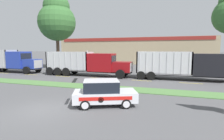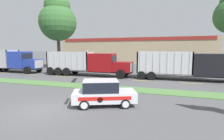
{
  "view_description": "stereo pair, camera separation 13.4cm",
  "coord_description": "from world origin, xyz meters",
  "px_view_note": "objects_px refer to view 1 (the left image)",
  "views": [
    {
      "loc": [
        7.08,
        -8.48,
        3.65
      ],
      "look_at": [
        2.11,
        6.99,
        1.74
      ],
      "focal_mm": 28.0,
      "sensor_mm": 36.0,
      "label": 1
    },
    {
      "loc": [
        7.21,
        -8.43,
        3.65
      ],
      "look_at": [
        2.11,
        6.99,
        1.74
      ],
      "focal_mm": 28.0,
      "sensor_mm": 36.0,
      "label": 2
    }
  ],
  "objects_px": {
    "rally_car": "(104,93)",
    "dump_truck_lead": "(94,64)",
    "dump_truck_mid": "(198,67)",
    "dump_truck_trail": "(14,62)"
  },
  "relations": [
    {
      "from": "dump_truck_lead",
      "to": "rally_car",
      "type": "height_order",
      "value": "dump_truck_lead"
    },
    {
      "from": "dump_truck_lead",
      "to": "rally_car",
      "type": "bearing_deg",
      "value": -63.63
    },
    {
      "from": "dump_truck_lead",
      "to": "dump_truck_trail",
      "type": "bearing_deg",
      "value": -179.32
    },
    {
      "from": "dump_truck_trail",
      "to": "rally_car",
      "type": "height_order",
      "value": "dump_truck_trail"
    },
    {
      "from": "dump_truck_lead",
      "to": "dump_truck_mid",
      "type": "distance_m",
      "value": 12.97
    },
    {
      "from": "dump_truck_lead",
      "to": "dump_truck_trail",
      "type": "xyz_separation_m",
      "value": [
        -13.98,
        -0.17,
        0.09
      ]
    },
    {
      "from": "dump_truck_mid",
      "to": "dump_truck_trail",
      "type": "distance_m",
      "value": 26.95
    },
    {
      "from": "rally_car",
      "to": "dump_truck_lead",
      "type": "bearing_deg",
      "value": 116.37
    },
    {
      "from": "dump_truck_mid",
      "to": "rally_car",
      "type": "bearing_deg",
      "value": -121.39
    },
    {
      "from": "dump_truck_mid",
      "to": "dump_truck_trail",
      "type": "bearing_deg",
      "value": -178.78
    }
  ]
}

